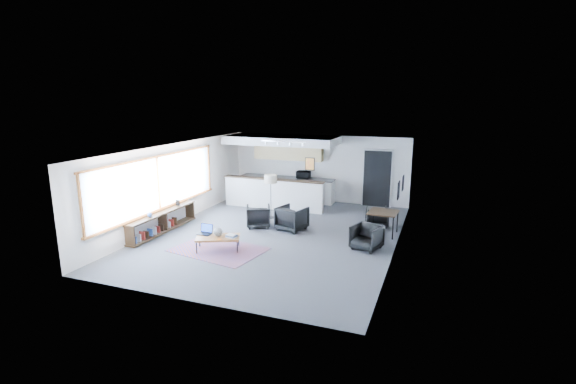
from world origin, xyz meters
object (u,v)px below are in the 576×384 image
(laptop, at_px, (206,231))
(book_stack, at_px, (232,236))
(dining_table, at_px, (383,214))
(coffee_table, at_px, (218,238))
(armchair_right, at_px, (292,217))
(dining_chair_far, at_px, (377,217))
(microwave, at_px, (303,174))
(armchair_left, at_px, (258,215))
(floor_lamp, at_px, (271,180))
(dining_chair_near, at_px, (367,238))
(ceramic_pot, at_px, (218,232))

(laptop, relative_size, book_stack, 1.16)
(laptop, bearing_deg, dining_table, 32.37)
(book_stack, bearing_deg, coffee_table, -169.85)
(laptop, xyz_separation_m, armchair_right, (1.71, 2.23, -0.04))
(armchair_right, distance_m, dining_table, 2.76)
(dining_table, height_order, dining_chair_far, dining_table)
(armchair_right, xyz_separation_m, microwave, (-0.82, 3.56, 0.69))
(armchair_left, distance_m, armchair_right, 1.12)
(floor_lamp, relative_size, dining_chair_far, 2.57)
(book_stack, distance_m, armchair_right, 2.44)
(coffee_table, distance_m, microwave, 5.97)
(coffee_table, height_order, dining_chair_far, dining_chair_far)
(book_stack, distance_m, armchair_left, 2.23)
(armchair_left, xyz_separation_m, armchair_right, (1.12, 0.06, 0.03))
(armchair_left, height_order, floor_lamp, floor_lamp)
(book_stack, relative_size, armchair_right, 0.38)
(dining_chair_near, height_order, dining_chair_far, dining_chair_near)
(dining_chair_far, bearing_deg, dining_table, 95.06)
(ceramic_pot, xyz_separation_m, armchair_right, (1.28, 2.31, -0.09))
(floor_lamp, height_order, microwave, floor_lamp)
(armchair_right, relative_size, microwave, 1.60)
(ceramic_pot, xyz_separation_m, book_stack, (0.39, 0.04, -0.08))
(armchair_right, relative_size, dining_chair_far, 1.41)
(dining_chair_near, bearing_deg, laptop, -144.13)
(armchair_left, relative_size, dining_chair_far, 1.29)
(ceramic_pot, relative_size, dining_chair_far, 0.43)
(ceramic_pot, relative_size, floor_lamp, 0.17)
(laptop, distance_m, armchair_left, 2.25)
(armchair_right, height_order, dining_chair_near, armchair_right)
(coffee_table, height_order, book_stack, book_stack)
(dining_chair_far, bearing_deg, coffee_table, 29.59)
(dining_chair_near, relative_size, microwave, 1.23)
(coffee_table, xyz_separation_m, ceramic_pot, (-0.01, 0.03, 0.15))
(dining_table, distance_m, dining_chair_near, 1.48)
(ceramic_pot, xyz_separation_m, floor_lamp, (0.16, 3.30, 0.80))
(laptop, distance_m, book_stack, 0.82)
(dining_chair_near, relative_size, dining_chair_far, 1.08)
(floor_lamp, bearing_deg, ceramic_pot, -92.73)
(dining_table, relative_size, microwave, 1.73)
(dining_table, bearing_deg, floor_lamp, 173.46)
(laptop, bearing_deg, armchair_right, 52.52)
(coffee_table, bearing_deg, book_stack, -13.19)
(ceramic_pot, relative_size, book_stack, 0.80)
(coffee_table, xyz_separation_m, dining_chair_near, (3.73, 1.47, -0.04))
(laptop, height_order, book_stack, laptop)
(ceramic_pot, relative_size, armchair_left, 0.33)
(book_stack, xyz_separation_m, dining_chair_near, (3.35, 1.41, -0.10))
(laptop, relative_size, microwave, 0.71)
(book_stack, xyz_separation_m, armchair_left, (-0.22, 2.21, -0.04))
(coffee_table, height_order, ceramic_pot, ceramic_pot)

